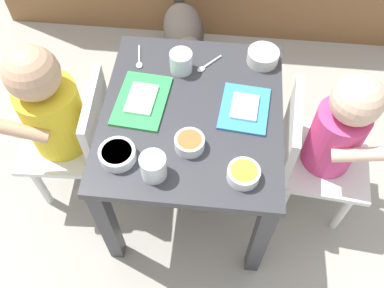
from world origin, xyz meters
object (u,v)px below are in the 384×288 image
(spoon_by_left_tray, at_px, (139,59))
(veggie_bowl_near, at_px, (263,56))
(dining_table, at_px, (192,129))
(cereal_bowl_left_side, at_px, (190,143))
(spoon_by_right_tray, at_px, (207,65))
(seated_child_left, at_px, (55,112))
(veggie_bowl_far, at_px, (244,174))
(dog, at_px, (184,34))
(food_tray_left, at_px, (142,100))
(water_cup_left, at_px, (154,167))
(water_cup_right, at_px, (181,63))
(seated_child_right, at_px, (332,135))
(food_tray_right, at_px, (245,108))
(cereal_bowl_right_side, at_px, (117,154))

(spoon_by_left_tray, bearing_deg, veggie_bowl_near, 4.99)
(veggie_bowl_near, bearing_deg, dining_table, -131.82)
(cereal_bowl_left_side, height_order, spoon_by_left_tray, cereal_bowl_left_side)
(spoon_by_right_tray, bearing_deg, cereal_bowl_left_side, -94.23)
(seated_child_left, xyz_separation_m, veggie_bowl_near, (0.62, 0.21, 0.09))
(veggie_bowl_near, height_order, veggie_bowl_far, veggie_bowl_near)
(dog, bearing_deg, seated_child_left, -117.18)
(seated_child_left, xyz_separation_m, cereal_bowl_left_side, (0.43, -0.13, 0.09))
(seated_child_left, height_order, food_tray_left, seated_child_left)
(dining_table, xyz_separation_m, spoon_by_right_tray, (0.03, 0.18, 0.09))
(water_cup_left, distance_m, spoon_by_left_tray, 0.41)
(water_cup_right, height_order, veggie_bowl_near, water_cup_right)
(seated_child_right, distance_m, cereal_bowl_left_side, 0.45)
(food_tray_left, height_order, food_tray_right, same)
(seated_child_left, xyz_separation_m, cereal_bowl_right_side, (0.24, -0.18, 0.09))
(veggie_bowl_far, bearing_deg, food_tray_left, 143.27)
(seated_child_right, relative_size, food_tray_right, 3.44)
(seated_child_right, height_order, cereal_bowl_left_side, seated_child_right)
(water_cup_right, bearing_deg, spoon_by_right_tray, 16.38)
(water_cup_left, relative_size, water_cup_right, 1.01)
(food_tray_right, xyz_separation_m, spoon_by_left_tray, (-0.33, 0.16, -0.00))
(water_cup_left, xyz_separation_m, cereal_bowl_right_side, (-0.10, 0.04, -0.01))
(seated_child_left, relative_size, spoon_by_right_tray, 7.85)
(food_tray_left, distance_m, food_tray_right, 0.30)
(water_cup_right, distance_m, veggie_bowl_far, 0.41)
(food_tray_right, xyz_separation_m, water_cup_left, (-0.22, -0.23, 0.02))
(seated_child_right, height_order, dog, seated_child_right)
(food_tray_right, distance_m, veggie_bowl_far, 0.22)
(veggie_bowl_far, relative_size, spoon_by_left_tray, 0.84)
(cereal_bowl_right_side, bearing_deg, spoon_by_left_tray, 91.15)
(seated_child_left, relative_size, cereal_bowl_right_side, 6.77)
(cereal_bowl_left_side, bearing_deg, veggie_bowl_near, 60.76)
(dog, relative_size, spoon_by_right_tray, 4.93)
(spoon_by_left_tray, bearing_deg, food_tray_left, -77.58)
(food_tray_left, height_order, veggie_bowl_near, veggie_bowl_near)
(seated_child_right, distance_m, water_cup_right, 0.50)
(spoon_by_left_tray, bearing_deg, cereal_bowl_left_side, -58.33)
(seated_child_left, relative_size, veggie_bowl_far, 7.78)
(dining_table, bearing_deg, dog, 98.71)
(seated_child_left, distance_m, food_tray_left, 0.28)
(dog, relative_size, cereal_bowl_left_side, 5.09)
(seated_child_right, height_order, food_tray_left, seated_child_right)
(water_cup_right, xyz_separation_m, spoon_by_right_tray, (0.08, 0.02, -0.03))
(seated_child_right, bearing_deg, cereal_bowl_left_side, -161.30)
(food_tray_left, distance_m, spoon_by_left_tray, 0.17)
(dog, height_order, cereal_bowl_right_side, cereal_bowl_right_side)
(dog, bearing_deg, spoon_by_left_tray, -100.87)
(seated_child_right, distance_m, spoon_by_right_tray, 0.43)
(food_tray_left, xyz_separation_m, spoon_by_right_tray, (0.18, 0.16, -0.00))
(food_tray_left, bearing_deg, dining_table, -8.39)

